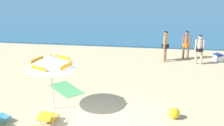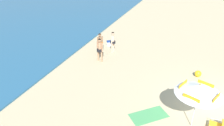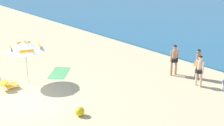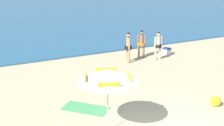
# 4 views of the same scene
# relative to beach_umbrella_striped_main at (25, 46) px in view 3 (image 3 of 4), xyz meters

# --- Properties ---
(ground_plane) EXTENTS (800.00, 800.00, 0.00)m
(ground_plane) POSITION_rel_beach_umbrella_striped_main_xyz_m (2.01, -1.23, -1.98)
(ground_plane) COLOR tan
(beach_umbrella_striped_main) EXTENTS (2.48, 2.47, 2.27)m
(beach_umbrella_striped_main) POSITION_rel_beach_umbrella_striped_main_xyz_m (0.00, 0.00, 0.00)
(beach_umbrella_striped_main) COLOR silver
(beach_umbrella_striped_main) RESTS_ON ground
(lounge_chair_under_umbrella) EXTENTS (0.65, 0.94, 0.51)m
(lounge_chair_under_umbrella) POSITION_rel_beach_umbrella_striped_main_xyz_m (0.14, -1.15, -1.71)
(lounge_chair_under_umbrella) COLOR gold
(lounge_chair_under_umbrella) RESTS_ON ground
(person_standing_near_shore) EXTENTS (0.42, 0.40, 1.65)m
(person_standing_near_shore) POSITION_rel_beach_umbrella_striped_main_xyz_m (5.63, 6.96, -1.03)
(person_standing_near_shore) COLOR #8C6042
(person_standing_near_shore) RESTS_ON ground
(person_standing_beside) EXTENTS (0.49, 0.40, 1.65)m
(person_standing_beside) POSITION_rel_beach_umbrella_striped_main_xyz_m (6.27, 6.17, -1.03)
(person_standing_beside) COLOR beige
(person_standing_beside) RESTS_ON ground
(person_wading_in) EXTENTS (0.42, 0.50, 1.73)m
(person_wading_in) POSITION_rel_beach_umbrella_striped_main_xyz_m (4.45, 6.46, -0.98)
(person_wading_in) COLOR tan
(person_wading_in) RESTS_ON ground
(beach_ball) EXTENTS (0.41, 0.41, 0.41)m
(beach_ball) POSITION_rel_beach_umbrella_striped_main_xyz_m (4.68, -0.16, -1.78)
(beach_ball) COLOR yellow
(beach_ball) RESTS_ON ground
(beach_towel) EXTENTS (1.88, 1.94, 0.01)m
(beach_towel) POSITION_rel_beach_umbrella_striped_main_xyz_m (-0.02, 1.93, -1.98)
(beach_towel) COLOR #4C9E5B
(beach_towel) RESTS_ON ground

